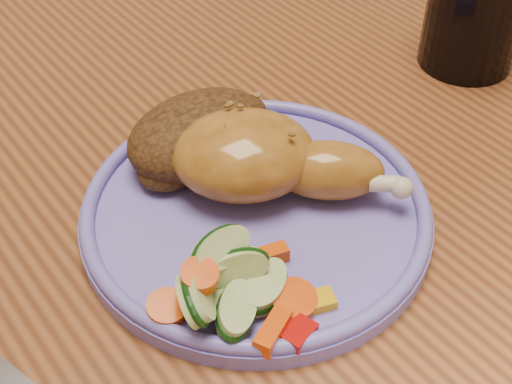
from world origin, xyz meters
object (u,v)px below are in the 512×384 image
(drinking_glass, at_px, (476,6))
(dining_table, at_px, (199,177))
(fork, at_px, (7,376))
(plate, at_px, (256,215))

(drinking_glass, bearing_deg, dining_table, 156.77)
(dining_table, relative_size, fork, 9.13)
(dining_table, height_order, fork, fork)
(plate, distance_m, drinking_glass, 0.27)
(dining_table, xyz_separation_m, fork, (-0.22, -0.15, 0.09))
(dining_table, xyz_separation_m, plate, (-0.04, -0.14, 0.09))
(dining_table, height_order, plate, plate)
(dining_table, distance_m, drinking_glass, 0.27)
(dining_table, distance_m, plate, 0.17)
(plate, bearing_deg, fork, -175.68)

